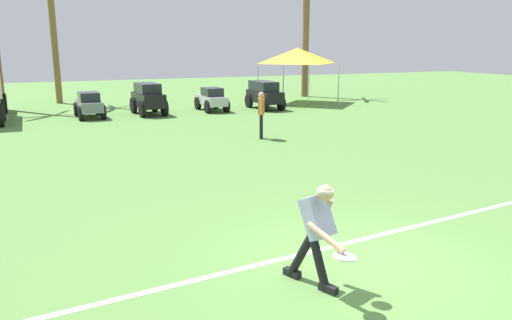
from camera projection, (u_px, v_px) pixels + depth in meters
name	position (u px, v px, depth m)	size (l,w,h in m)	color
ground_plane	(358.00, 264.00, 7.20)	(80.00, 80.00, 0.00)	#57853F
field_line_paint	(333.00, 246.00, 7.83)	(22.00, 0.12, 0.01)	white
frisbee_thrower	(317.00, 229.00, 6.36)	(0.50, 1.13, 1.41)	black
frisbee_in_flight	(345.00, 257.00, 5.85)	(0.35, 0.35, 0.05)	white
teammate_near_sideline	(261.00, 111.00, 16.55)	(0.33, 0.47, 1.56)	black
parked_car_slot_a	(89.00, 105.00, 21.39)	(1.18, 2.24, 1.10)	slate
parked_car_slot_b	(148.00, 98.00, 22.32)	(1.33, 2.42, 1.40)	black
parked_car_slot_c	(212.00, 99.00, 23.59)	(1.11, 2.21, 1.10)	#B7BABF
parked_car_slot_d	(264.00, 94.00, 24.26)	(1.20, 2.42, 1.34)	black
palm_tree_left_of_centre	(52.00, 19.00, 25.77)	(3.27, 3.17, 7.36)	brown
palm_tree_right_of_centre	(306.00, 31.00, 29.36)	(3.56, 2.86, 6.75)	brown
event_tent	(298.00, 56.00, 26.32)	(3.34, 3.34, 2.90)	#B2B5BA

